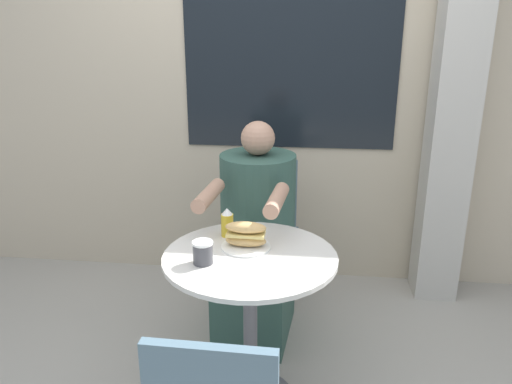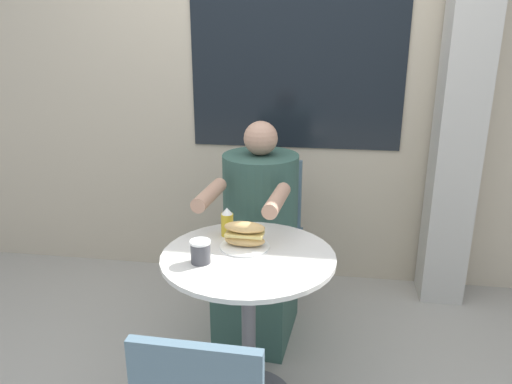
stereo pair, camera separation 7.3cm
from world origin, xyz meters
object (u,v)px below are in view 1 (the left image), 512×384
object	(u,v)px
diner_chair	(265,219)
cafe_table	(250,297)
condiment_bottle	(227,223)
drink_cup	(203,252)
seated_diner	(256,247)
sandwich_on_plate	(246,237)

from	to	relation	value
diner_chair	cafe_table	bearing A→B (deg)	96.83
diner_chair	condiment_bottle	distance (m)	0.79
condiment_bottle	drink_cup	bearing A→B (deg)	-100.00
seated_diner	condiment_bottle	world-z (taller)	seated_diner
cafe_table	seated_diner	world-z (taller)	seated_diner
sandwich_on_plate	drink_cup	xyz separation A→B (m)	(-0.15, -0.16, -0.00)
seated_diner	drink_cup	world-z (taller)	seated_diner
diner_chair	sandwich_on_plate	xyz separation A→B (m)	(0.00, -0.85, 0.26)
sandwich_on_plate	drink_cup	distance (m)	0.22
drink_cup	condiment_bottle	world-z (taller)	condiment_bottle
cafe_table	seated_diner	xyz separation A→B (m)	(-0.04, 0.56, -0.03)
diner_chair	sandwich_on_plate	size ratio (longest dim) A/B	4.15
condiment_bottle	diner_chair	bearing A→B (deg)	82.44
drink_cup	diner_chair	bearing A→B (deg)	81.77
cafe_table	diner_chair	xyz separation A→B (m)	(-0.03, 0.91, -0.01)
seated_diner	condiment_bottle	xyz separation A→B (m)	(-0.09, -0.38, 0.29)
cafe_table	condiment_bottle	distance (m)	0.34
diner_chair	drink_cup	bearing A→B (deg)	86.88
sandwich_on_plate	condiment_bottle	bearing A→B (deg)	130.87
diner_chair	drink_cup	world-z (taller)	diner_chair
drink_cup	cafe_table	bearing A→B (deg)	29.01
diner_chair	seated_diner	size ratio (longest dim) A/B	0.75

